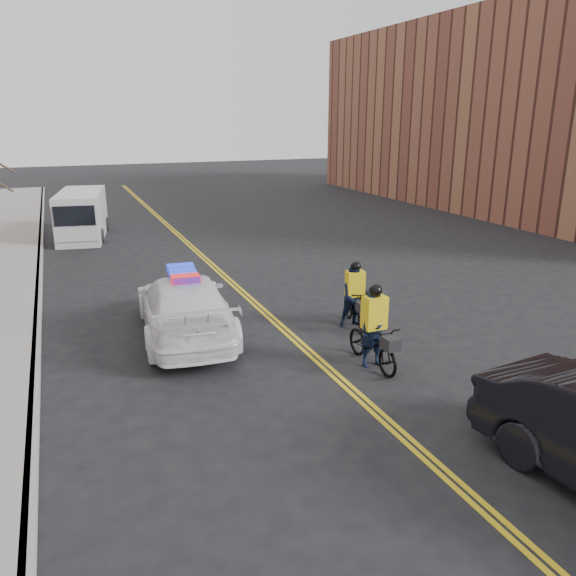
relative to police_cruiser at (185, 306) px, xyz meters
The scene contains 9 objects.
ground 4.51m from the police_cruiser, 56.43° to the right, with size 120.00×120.00×0.00m, color black.
center_line_left 4.97m from the police_cruiser, 61.06° to the left, with size 0.10×60.00×0.01m, color gold.
center_line_right 5.05m from the police_cruiser, 59.45° to the left, with size 0.10×60.00×0.01m, color gold.
curb 5.62m from the police_cruiser, 129.50° to the left, with size 0.20×60.00×0.15m, color gray.
building_across 28.72m from the police_cruiser, 30.31° to the left, with size 12.00×30.00×11.00m, color brown.
police_cruiser is the anchor object (origin of this frame).
cargo_van 13.83m from the police_cruiser, 97.11° to the left, with size 2.59×5.25×2.11m.
cyclist_near 4.88m from the police_cruiser, 44.76° to the right, with size 0.71×1.96×1.91m.
cyclist_far 4.43m from the police_cruiser, 13.92° to the right, with size 0.88×1.81×1.78m.
Camera 1 is at (-5.16, -9.71, 5.37)m, focal length 35.00 mm.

